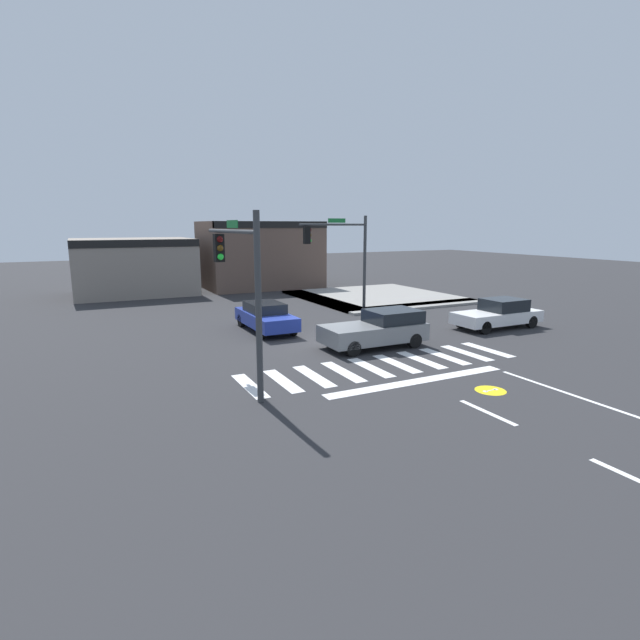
{
  "coord_description": "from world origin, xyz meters",
  "views": [
    {
      "loc": [
        -9.61,
        -18.57,
        4.98
      ],
      "look_at": [
        -0.75,
        -0.86,
        1.11
      ],
      "focal_mm": 27.27,
      "sensor_mm": 36.0,
      "label": 1
    }
  ],
  "objects_px": {
    "car_blue": "(266,316)",
    "car_white": "(499,314)",
    "traffic_signal_northeast": "(340,247)",
    "car_gray": "(378,329)",
    "traffic_signal_southwest": "(238,270)"
  },
  "relations": [
    {
      "from": "car_gray",
      "to": "car_blue",
      "type": "bearing_deg",
      "value": -58.2
    },
    {
      "from": "traffic_signal_northeast",
      "to": "car_blue",
      "type": "relative_size",
      "value": 1.27
    },
    {
      "from": "traffic_signal_northeast",
      "to": "car_white",
      "type": "xyz_separation_m",
      "value": [
        4.82,
        -7.43,
        -3.05
      ]
    },
    {
      "from": "traffic_signal_southwest",
      "to": "car_blue",
      "type": "distance_m",
      "value": 8.43
    },
    {
      "from": "car_white",
      "to": "car_gray",
      "type": "bearing_deg",
      "value": 4.22
    },
    {
      "from": "car_gray",
      "to": "car_blue",
      "type": "xyz_separation_m",
      "value": [
        -3.09,
        4.98,
        -0.06
      ]
    },
    {
      "from": "car_gray",
      "to": "traffic_signal_northeast",
      "type": "bearing_deg",
      "value": -108.07
    },
    {
      "from": "car_white",
      "to": "car_blue",
      "type": "relative_size",
      "value": 1.04
    },
    {
      "from": "traffic_signal_northeast",
      "to": "car_gray",
      "type": "bearing_deg",
      "value": 71.93
    },
    {
      "from": "traffic_signal_southwest",
      "to": "car_white",
      "type": "bearing_deg",
      "value": -79.21
    },
    {
      "from": "car_blue",
      "to": "car_white",
      "type": "bearing_deg",
      "value": 67.12
    },
    {
      "from": "traffic_signal_northeast",
      "to": "traffic_signal_southwest",
      "type": "height_order",
      "value": "traffic_signal_northeast"
    },
    {
      "from": "traffic_signal_northeast",
      "to": "car_white",
      "type": "relative_size",
      "value": 1.23
    },
    {
      "from": "traffic_signal_northeast",
      "to": "car_blue",
      "type": "distance_m",
      "value": 7.12
    },
    {
      "from": "traffic_signal_northeast",
      "to": "car_gray",
      "type": "xyz_separation_m",
      "value": [
        -2.6,
        -7.98,
        -2.99
      ]
    }
  ]
}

